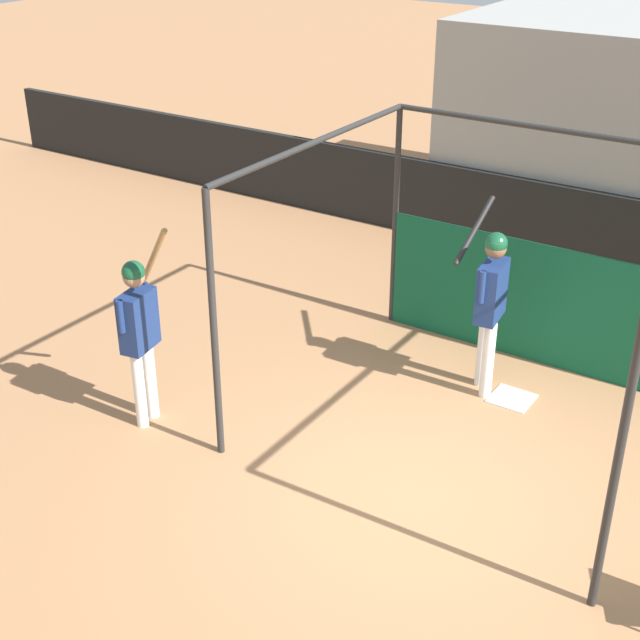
% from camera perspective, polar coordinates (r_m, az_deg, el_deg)
% --- Properties ---
extents(ground_plane, '(60.00, 60.00, 0.00)m').
position_cam_1_polar(ground_plane, '(8.41, 6.13, -11.21)').
color(ground_plane, '#A8754C').
extents(outfield_wall, '(24.00, 0.12, 1.19)m').
position_cam_1_polar(outfield_wall, '(13.03, 18.48, 5.02)').
color(outfield_wall, black).
rests_on(outfield_wall, ground).
extents(batting_cage, '(3.81, 3.53, 2.76)m').
position_cam_1_polar(batting_cage, '(9.80, 12.81, 2.31)').
color(batting_cage, '#282828').
rests_on(batting_cage, ground).
extents(home_plate, '(0.44, 0.44, 0.02)m').
position_cam_1_polar(home_plate, '(9.96, 12.17, -4.93)').
color(home_plate, white).
rests_on(home_plate, ground).
extents(player_batter, '(0.55, 0.93, 2.03)m').
position_cam_1_polar(player_batter, '(9.54, 10.86, 1.51)').
color(player_batter, white).
rests_on(player_batter, ground).
extents(player_waiting, '(0.55, 0.71, 2.09)m').
position_cam_1_polar(player_waiting, '(9.03, -11.48, -0.41)').
color(player_waiting, white).
rests_on(player_waiting, ground).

